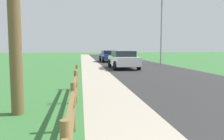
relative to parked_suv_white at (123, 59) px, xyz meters
The scene contains 8 objects.
ground_plane 6.47m from the parked_suv_white, 104.33° to the left, with size 120.00×120.00×0.00m, color #377036.
road_asphalt 8.47m from the parked_suv_white, 76.91° to the left, with size 7.00×66.00×0.01m, color #2D2D2D.
curb_concrete 9.45m from the parked_suv_white, 119.17° to the left, with size 6.00×66.00×0.01m, color #AEA28F.
grass_verge 10.26m from the parked_suv_white, 126.53° to the left, with size 5.00×66.00×0.00m, color #377036.
rail_fence 15.24m from the parked_suv_white, 104.51° to the right, with size 0.11×10.38×1.07m.
parked_suv_white is the anchor object (origin of this frame).
parked_car_blue 9.80m from the parked_suv_white, 90.38° to the left, with size 2.24×4.83×1.44m.
street_lamp 6.56m from the parked_suv_white, 34.54° to the left, with size 1.17×0.20×7.29m.
Camera 1 is at (-2.06, -0.88, 1.80)m, focal length 37.15 mm.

